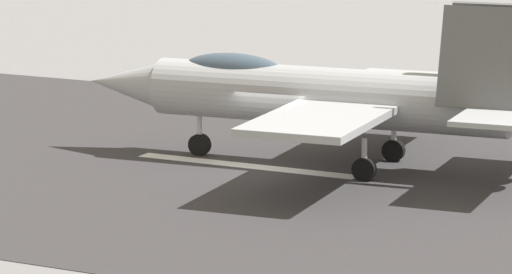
# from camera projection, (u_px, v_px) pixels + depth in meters

# --- Properties ---
(ground_plane) EXTENTS (400.00, 400.00, 0.00)m
(ground_plane) POSITION_uv_depth(u_px,v_px,m) (268.00, 169.00, 48.91)
(ground_plane) COLOR slate
(runway_strip) EXTENTS (240.00, 26.00, 0.02)m
(runway_strip) POSITION_uv_depth(u_px,v_px,m) (268.00, 168.00, 48.90)
(runway_strip) COLOR #343233
(runway_strip) RESTS_ON ground
(fighter_jet) EXTENTS (16.67, 13.34, 5.64)m
(fighter_jet) POSITION_uv_depth(u_px,v_px,m) (327.00, 94.00, 48.77)
(fighter_jet) COLOR #A2A5A7
(fighter_jet) RESTS_ON ground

